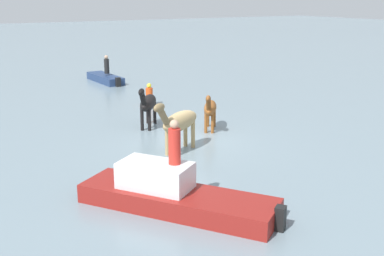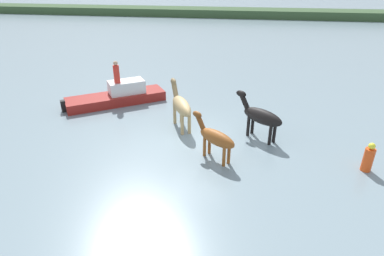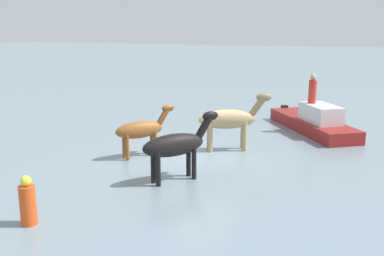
{
  "view_description": "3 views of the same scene",
  "coord_description": "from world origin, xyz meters",
  "px_view_note": "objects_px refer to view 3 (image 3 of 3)",
  "views": [
    {
      "loc": [
        -15.3,
        8.93,
        5.46
      ],
      "look_at": [
        -0.57,
        0.19,
        0.66
      ],
      "focal_mm": 44.41,
      "sensor_mm": 36.0,
      "label": 1
    },
    {
      "loc": [
        1.68,
        -12.03,
        6.56
      ],
      "look_at": [
        -0.32,
        -0.29,
        0.66
      ],
      "focal_mm": 29.5,
      "sensor_mm": 36.0,
      "label": 2
    },
    {
      "loc": [
        13.38,
        5.32,
        4.3
      ],
      "look_at": [
        -0.31,
        -0.11,
        0.87
      ],
      "focal_mm": 40.91,
      "sensor_mm": 36.0,
      "label": 3
    }
  ],
  "objects_px": {
    "horse_chestnut_trailing": "(230,119)",
    "boat_dinghy_port": "(313,124)",
    "horse_pinto_flank": "(142,130)",
    "buoy_channel_marker": "(28,203)",
    "horse_dun_straggler": "(176,145)",
    "person_spotter_bow": "(313,90)"
  },
  "relations": [
    {
      "from": "horse_chestnut_trailing",
      "to": "boat_dinghy_port",
      "type": "xyz_separation_m",
      "value": [
        -4.06,
        2.45,
        -0.8
      ]
    },
    {
      "from": "horse_pinto_flank",
      "to": "buoy_channel_marker",
      "type": "distance_m",
      "value": 5.58
    },
    {
      "from": "horse_chestnut_trailing",
      "to": "boat_dinghy_port",
      "type": "bearing_deg",
      "value": 30.65
    },
    {
      "from": "horse_chestnut_trailing",
      "to": "horse_dun_straggler",
      "type": "distance_m",
      "value": 3.6
    },
    {
      "from": "horse_dun_straggler",
      "to": "boat_dinghy_port",
      "type": "height_order",
      "value": "horse_dun_straggler"
    },
    {
      "from": "horse_pinto_flank",
      "to": "buoy_channel_marker",
      "type": "height_order",
      "value": "horse_pinto_flank"
    },
    {
      "from": "boat_dinghy_port",
      "to": "buoy_channel_marker",
      "type": "relative_size",
      "value": 4.57
    },
    {
      "from": "horse_chestnut_trailing",
      "to": "boat_dinghy_port",
      "type": "relative_size",
      "value": 0.48
    },
    {
      "from": "horse_pinto_flank",
      "to": "person_spotter_bow",
      "type": "distance_m",
      "value": 7.6
    },
    {
      "from": "horse_dun_straggler",
      "to": "buoy_channel_marker",
      "type": "height_order",
      "value": "horse_dun_straggler"
    },
    {
      "from": "horse_chestnut_trailing",
      "to": "horse_pinto_flank",
      "type": "xyz_separation_m",
      "value": [
        1.84,
        -2.51,
        -0.19
      ]
    },
    {
      "from": "person_spotter_bow",
      "to": "buoy_channel_marker",
      "type": "bearing_deg",
      "value": -22.56
    },
    {
      "from": "person_spotter_bow",
      "to": "buoy_channel_marker",
      "type": "distance_m",
      "value": 12.36
    },
    {
      "from": "horse_chestnut_trailing",
      "to": "person_spotter_bow",
      "type": "xyz_separation_m",
      "value": [
        -3.96,
        2.33,
        0.64
      ]
    },
    {
      "from": "boat_dinghy_port",
      "to": "buoy_channel_marker",
      "type": "distance_m",
      "value": 12.44
    },
    {
      "from": "boat_dinghy_port",
      "to": "horse_dun_straggler",
      "type": "bearing_deg",
      "value": -55.76
    },
    {
      "from": "horse_chestnut_trailing",
      "to": "buoy_channel_marker",
      "type": "height_order",
      "value": "horse_chestnut_trailing"
    },
    {
      "from": "person_spotter_bow",
      "to": "horse_pinto_flank",
      "type": "bearing_deg",
      "value": -39.88
    },
    {
      "from": "horse_pinto_flank",
      "to": "person_spotter_bow",
      "type": "xyz_separation_m",
      "value": [
        -5.79,
        4.84,
        0.83
      ]
    },
    {
      "from": "boat_dinghy_port",
      "to": "person_spotter_bow",
      "type": "distance_m",
      "value": 1.44
    },
    {
      "from": "horse_dun_straggler",
      "to": "boat_dinghy_port",
      "type": "bearing_deg",
      "value": 16.6
    },
    {
      "from": "horse_chestnut_trailing",
      "to": "horse_pinto_flank",
      "type": "height_order",
      "value": "horse_chestnut_trailing"
    }
  ]
}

